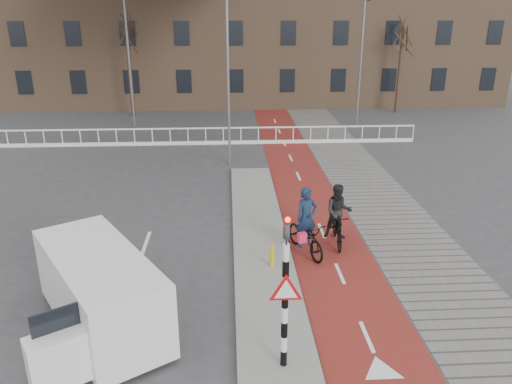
{
  "coord_description": "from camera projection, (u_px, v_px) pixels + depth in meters",
  "views": [
    {
      "loc": [
        -1.68,
        -10.73,
        7.34
      ],
      "look_at": [
        -0.8,
        5.0,
        1.5
      ],
      "focal_mm": 35.0,
      "sensor_mm": 36.0,
      "label": 1
    }
  ],
  "objects": [
    {
      "name": "traffic_signal",
      "position": [
        285.0,
        290.0,
        10.07
      ],
      "size": [
        0.8,
        0.8,
        3.68
      ],
      "color": "black",
      "rests_on": "curb_island"
    },
    {
      "name": "cyclist_far",
      "position": [
        338.0,
        220.0,
        16.17
      ],
      "size": [
        0.94,
        1.98,
        2.07
      ],
      "rotation": [
        0.0,
        0.0,
        -0.08
      ],
      "color": "black",
      "rests_on": "bike_lane"
    },
    {
      "name": "van",
      "position": [
        100.0,
        290.0,
        11.86
      ],
      "size": [
        3.95,
        4.83,
        1.96
      ],
      "rotation": [
        0.0,
        0.0,
        0.56
      ],
      "color": "white",
      "rests_on": "ground"
    },
    {
      "name": "ground",
      "position": [
        298.0,
        315.0,
        12.69
      ],
      "size": [
        120.0,
        120.0,
        0.0
      ],
      "primitive_type": "plane",
      "color": "#38383A",
      "rests_on": "ground"
    },
    {
      "name": "bike_lane",
      "position": [
        302.0,
        184.0,
        22.13
      ],
      "size": [
        2.5,
        60.0,
        0.01
      ],
      "primitive_type": "cube",
      "color": "maroon",
      "rests_on": "ground"
    },
    {
      "name": "railing",
      "position": [
        170.0,
        140.0,
        28.24
      ],
      "size": [
        28.0,
        0.1,
        0.99
      ],
      "color": "silver",
      "rests_on": "ground"
    },
    {
      "name": "townhouse_row",
      "position": [
        210.0,
        1.0,
        39.78
      ],
      "size": [
        46.0,
        10.0,
        15.9
      ],
      "color": "#7F6047",
      "rests_on": "ground"
    },
    {
      "name": "streetlight_left",
      "position": [
        129.0,
        61.0,
        31.7
      ],
      "size": [
        0.12,
        0.12,
        8.34
      ],
      "primitive_type": "cylinder",
      "color": "slate",
      "rests_on": "ground"
    },
    {
      "name": "streetlight_right",
      "position": [
        361.0,
        63.0,
        32.16
      ],
      "size": [
        0.12,
        0.12,
        7.91
      ],
      "primitive_type": "cylinder",
      "color": "slate",
      "rests_on": "ground"
    },
    {
      "name": "bollard",
      "position": [
        272.0,
        256.0,
        14.72
      ],
      "size": [
        0.12,
        0.12,
        0.68
      ],
      "primitive_type": "cylinder",
      "color": "gold",
      "rests_on": "curb_island"
    },
    {
      "name": "curb_island",
      "position": [
        261.0,
        244.0,
        16.38
      ],
      "size": [
        1.8,
        16.0,
        0.12
      ],
      "primitive_type": "cube",
      "color": "gray",
      "rests_on": "ground"
    },
    {
      "name": "tree_mid",
      "position": [
        130.0,
        69.0,
        34.6
      ],
      "size": [
        0.27,
        0.27,
        6.68
      ],
      "primitive_type": "cylinder",
      "color": "#2F2015",
      "rests_on": "ground"
    },
    {
      "name": "tree_right",
      "position": [
        400.0,
        68.0,
        36.13
      ],
      "size": [
        0.24,
        0.24,
        6.43
      ],
      "primitive_type": "cylinder",
      "color": "#2F2015",
      "rests_on": "ground"
    },
    {
      "name": "streetlight_near",
      "position": [
        228.0,
        75.0,
        23.36
      ],
      "size": [
        0.12,
        0.12,
        8.78
      ],
      "primitive_type": "cylinder",
      "color": "slate",
      "rests_on": "ground"
    },
    {
      "name": "cyclist_near",
      "position": [
        306.0,
        232.0,
        15.62
      ],
      "size": [
        1.46,
        2.25,
        2.19
      ],
      "rotation": [
        0.0,
        0.0,
        0.37
      ],
      "color": "black",
      "rests_on": "bike_lane"
    },
    {
      "name": "sidewalk",
      "position": [
        364.0,
        182.0,
        22.27
      ],
      "size": [
        3.0,
        60.0,
        0.01
      ],
      "primitive_type": "cube",
      "color": "slate",
      "rests_on": "ground"
    }
  ]
}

